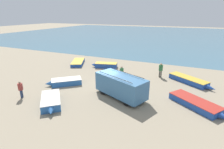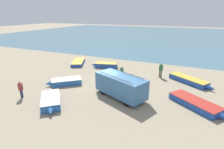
{
  "view_description": "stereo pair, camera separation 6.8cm",
  "coord_description": "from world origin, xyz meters",
  "px_view_note": "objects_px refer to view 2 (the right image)",
  "views": [
    {
      "loc": [
        7.16,
        -14.93,
        7.4
      ],
      "look_at": [
        -0.25,
        1.77,
        1.0
      ],
      "focal_mm": 28.0,
      "sensor_mm": 36.0,
      "label": 1
    },
    {
      "loc": [
        7.23,
        -14.9,
        7.4
      ],
      "look_at": [
        -0.25,
        1.77,
        1.0
      ],
      "focal_mm": 28.0,
      "sensor_mm": 36.0,
      "label": 2
    }
  ],
  "objects_px": {
    "fishing_rowboat_5": "(105,65)",
    "fisherman_2": "(161,69)",
    "fisherman_0": "(122,72)",
    "fishing_rowboat_1": "(190,81)",
    "fishing_rowboat_2": "(78,62)",
    "fisherman_1": "(21,88)",
    "fishing_rowboat_3": "(196,104)",
    "fishing_rowboat_0": "(65,82)",
    "fishing_rowboat_4": "(51,101)",
    "parked_van": "(120,85)"
  },
  "relations": [
    {
      "from": "fishing_rowboat_0",
      "to": "fishing_rowboat_2",
      "type": "height_order",
      "value": "fishing_rowboat_0"
    },
    {
      "from": "fishing_rowboat_0",
      "to": "fisherman_1",
      "type": "xyz_separation_m",
      "value": [
        -1.67,
        -4.23,
        0.65
      ]
    },
    {
      "from": "fishing_rowboat_5",
      "to": "fisherman_2",
      "type": "height_order",
      "value": "fisherman_2"
    },
    {
      "from": "fishing_rowboat_0",
      "to": "fishing_rowboat_3",
      "type": "xyz_separation_m",
      "value": [
        13.1,
        0.49,
        -0.03
      ]
    },
    {
      "from": "fishing_rowboat_0",
      "to": "fishing_rowboat_5",
      "type": "bearing_deg",
      "value": -139.43
    },
    {
      "from": "fishing_rowboat_0",
      "to": "fisherman_0",
      "type": "bearing_deg",
      "value": 174.99
    },
    {
      "from": "fisherman_2",
      "to": "fishing_rowboat_4",
      "type": "bearing_deg",
      "value": 137.66
    },
    {
      "from": "fishing_rowboat_3",
      "to": "fisherman_0",
      "type": "distance_m",
      "value": 8.59
    },
    {
      "from": "fisherman_1",
      "to": "fisherman_2",
      "type": "distance_m",
      "value": 15.3
    },
    {
      "from": "fishing_rowboat_1",
      "to": "fishing_rowboat_5",
      "type": "bearing_deg",
      "value": -153.25
    },
    {
      "from": "fishing_rowboat_0",
      "to": "fishing_rowboat_4",
      "type": "xyz_separation_m",
      "value": [
        1.75,
        -4.17,
        0.01
      ]
    },
    {
      "from": "fishing_rowboat_1",
      "to": "fishing_rowboat_4",
      "type": "distance_m",
      "value": 14.8
    },
    {
      "from": "parked_van",
      "to": "fisherman_0",
      "type": "bearing_deg",
      "value": -47.53
    },
    {
      "from": "fishing_rowboat_1",
      "to": "fishing_rowboat_3",
      "type": "xyz_separation_m",
      "value": [
        0.63,
        -5.55,
        -0.01
      ]
    },
    {
      "from": "parked_van",
      "to": "fisherman_1",
      "type": "height_order",
      "value": "parked_van"
    },
    {
      "from": "fishing_rowboat_3",
      "to": "fishing_rowboat_5",
      "type": "xyz_separation_m",
      "value": [
        -11.94,
        7.06,
        0.06
      ]
    },
    {
      "from": "fishing_rowboat_2",
      "to": "fisherman_1",
      "type": "height_order",
      "value": "fisherman_1"
    },
    {
      "from": "fishing_rowboat_0",
      "to": "fishing_rowboat_1",
      "type": "relative_size",
      "value": 0.72
    },
    {
      "from": "fisherman_1",
      "to": "fishing_rowboat_5",
      "type": "bearing_deg",
      "value": 60.27
    },
    {
      "from": "fishing_rowboat_3",
      "to": "fisherman_2",
      "type": "relative_size",
      "value": 2.66
    },
    {
      "from": "fishing_rowboat_1",
      "to": "fishing_rowboat_4",
      "type": "relative_size",
      "value": 1.37
    },
    {
      "from": "fishing_rowboat_3",
      "to": "fisherman_1",
      "type": "bearing_deg",
      "value": -126.0
    },
    {
      "from": "parked_van",
      "to": "fisherman_2",
      "type": "distance_m",
      "value": 7.38
    },
    {
      "from": "fishing_rowboat_3",
      "to": "fishing_rowboat_5",
      "type": "distance_m",
      "value": 13.87
    },
    {
      "from": "fishing_rowboat_1",
      "to": "fisherman_1",
      "type": "height_order",
      "value": "fisherman_1"
    },
    {
      "from": "fisherman_2",
      "to": "fisherman_0",
      "type": "bearing_deg",
      "value": 118.12
    },
    {
      "from": "fishing_rowboat_1",
      "to": "fishing_rowboat_3",
      "type": "bearing_deg",
      "value": -49.18
    },
    {
      "from": "fishing_rowboat_2",
      "to": "fisherman_2",
      "type": "height_order",
      "value": "fisherman_2"
    },
    {
      "from": "fishing_rowboat_1",
      "to": "fisherman_1",
      "type": "relative_size",
      "value": 3.04
    },
    {
      "from": "parked_van",
      "to": "fisherman_1",
      "type": "xyz_separation_m",
      "value": [
        -8.27,
        -3.9,
        -0.18
      ]
    },
    {
      "from": "fishing_rowboat_0",
      "to": "fishing_rowboat_4",
      "type": "height_order",
      "value": "fishing_rowboat_4"
    },
    {
      "from": "fisherman_2",
      "to": "parked_van",
      "type": "bearing_deg",
      "value": 152.0
    },
    {
      "from": "parked_van",
      "to": "fishing_rowboat_0",
      "type": "bearing_deg",
      "value": 20.16
    },
    {
      "from": "fishing_rowboat_4",
      "to": "fisherman_2",
      "type": "xyz_separation_m",
      "value": [
        7.39,
        10.77,
        0.74
      ]
    },
    {
      "from": "fisherman_0",
      "to": "parked_van",
      "type": "bearing_deg",
      "value": 60.31
    },
    {
      "from": "parked_van",
      "to": "fishing_rowboat_1",
      "type": "height_order",
      "value": "parked_van"
    },
    {
      "from": "fishing_rowboat_4",
      "to": "fisherman_0",
      "type": "distance_m",
      "value": 8.63
    },
    {
      "from": "fishing_rowboat_3",
      "to": "fisherman_1",
      "type": "distance_m",
      "value": 15.52
    },
    {
      "from": "fishing_rowboat_5",
      "to": "fisherman_1",
      "type": "height_order",
      "value": "fisherman_1"
    },
    {
      "from": "fishing_rowboat_5",
      "to": "parked_van",
      "type": "bearing_deg",
      "value": 109.53
    },
    {
      "from": "fishing_rowboat_1",
      "to": "fishing_rowboat_2",
      "type": "height_order",
      "value": "fishing_rowboat_1"
    },
    {
      "from": "fishing_rowboat_5",
      "to": "fisherman_0",
      "type": "bearing_deg",
      "value": 121.22
    },
    {
      "from": "fishing_rowboat_2",
      "to": "fisherman_1",
      "type": "bearing_deg",
      "value": 163.41
    },
    {
      "from": "fishing_rowboat_4",
      "to": "fishing_rowboat_5",
      "type": "relative_size",
      "value": 0.92
    },
    {
      "from": "parked_van",
      "to": "fisherman_1",
      "type": "bearing_deg",
      "value": 48.26
    },
    {
      "from": "fishing_rowboat_1",
      "to": "fisherman_1",
      "type": "bearing_deg",
      "value": -109.65
    },
    {
      "from": "parked_van",
      "to": "fishing_rowboat_3",
      "type": "height_order",
      "value": "parked_van"
    },
    {
      "from": "fishing_rowboat_0",
      "to": "fisherman_1",
      "type": "bearing_deg",
      "value": 27.84
    },
    {
      "from": "parked_van",
      "to": "fisherman_1",
      "type": "distance_m",
      "value": 9.15
    },
    {
      "from": "fishing_rowboat_1",
      "to": "fishing_rowboat_5",
      "type": "xyz_separation_m",
      "value": [
        -11.31,
        1.52,
        0.05
      ]
    }
  ]
}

